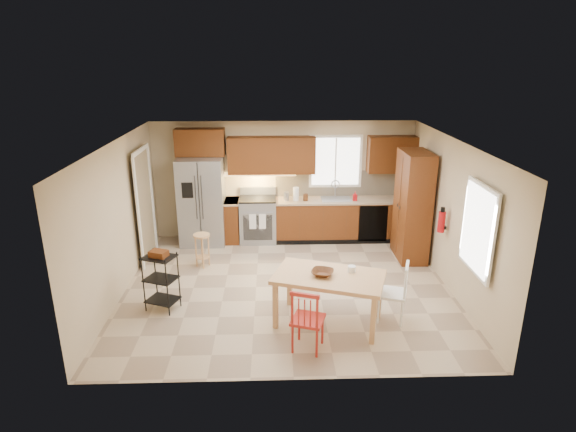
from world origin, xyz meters
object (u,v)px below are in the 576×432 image
at_px(fire_extinguisher, 442,222).
at_px(table_bowl, 322,276).
at_px(chair_white, 392,292).
at_px(soap_bottle, 355,196).
at_px(dining_table, 328,300).
at_px(table_jar, 352,270).
at_px(chair_red, 308,318).
at_px(range_stove, 258,220).
at_px(refrigerator, 202,201).
at_px(pantry, 412,206).
at_px(bar_stool, 202,250).
at_px(utility_cart, 161,282).

bearing_deg(fire_extinguisher, table_bowl, -148.37).
bearing_deg(chair_white, soap_bottle, 19.36).
height_order(dining_table, table_bowl, table_bowl).
bearing_deg(table_jar, soap_bottle, 79.84).
distance_m(dining_table, table_jar, 0.55).
height_order(table_bowl, table_jar, table_jar).
xyz_separation_m(chair_red, table_jar, (0.69, 0.75, 0.34)).
distance_m(range_stove, fire_extinguisher, 3.83).
height_order(refrigerator, dining_table, refrigerator).
distance_m(pantry, chair_red, 3.80).
relative_size(pantry, table_bowl, 6.63).
bearing_deg(bar_stool, refrigerator, 106.86).
xyz_separation_m(refrigerator, pantry, (4.13, -0.93, 0.14)).
distance_m(pantry, chair_white, 2.57).
relative_size(table_bowl, utility_cart, 0.34).
distance_m(chair_red, chair_white, 1.48).
bearing_deg(soap_bottle, refrigerator, 179.55).
distance_m(fire_extinguisher, chair_red, 3.19).
height_order(range_stove, table_jar, range_stove).
xyz_separation_m(refrigerator, bar_stool, (0.14, -1.22, -0.59)).
xyz_separation_m(soap_bottle, bar_stool, (-3.04, -1.19, -0.68)).
distance_m(pantry, table_bowl, 3.10).
bearing_deg(table_bowl, pantry, 50.53).
distance_m(fire_extinguisher, table_jar, 2.14).
xyz_separation_m(fire_extinguisher, dining_table, (-2.06, -1.33, -0.72)).
distance_m(chair_white, table_bowl, 1.09).
xyz_separation_m(range_stove, soap_bottle, (2.03, -0.08, 0.54)).
bearing_deg(pantry, table_bowl, -129.47).
distance_m(pantry, dining_table, 3.10).
bearing_deg(table_jar, refrigerator, 129.13).
bearing_deg(chair_white, table_bowl, 111.42).
distance_m(dining_table, chair_white, 0.95).
bearing_deg(range_stove, refrigerator, -177.01).
height_order(fire_extinguisher, chair_red, fire_extinguisher).
bearing_deg(chair_white, chair_red, 136.99).
relative_size(pantry, chair_white, 2.29).
height_order(refrigerator, pantry, pantry).
bearing_deg(dining_table, utility_cart, -172.37).
bearing_deg(bar_stool, dining_table, -33.96).
bearing_deg(chair_red, range_stove, 119.51).
bearing_deg(range_stove, pantry, -18.29).
bearing_deg(soap_bottle, table_jar, -100.16).
relative_size(chair_red, chair_white, 1.00).
height_order(chair_white, bar_stool, chair_white).
bearing_deg(bar_stool, table_jar, -28.37).
relative_size(fire_extinguisher, dining_table, 0.23).
relative_size(refrigerator, table_jar, 13.62).
xyz_separation_m(pantry, table_bowl, (-1.96, -2.38, -0.28)).
bearing_deg(soap_bottle, fire_extinguisher, -59.47).
bearing_deg(dining_table, chair_red, -99.61).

